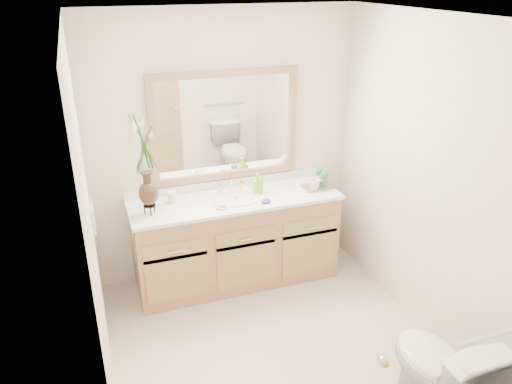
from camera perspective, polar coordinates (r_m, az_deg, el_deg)
name	(u,v)px	position (r m, az deg, el deg)	size (l,w,h in m)	color
floor	(277,349)	(3.99, 2.41, -17.51)	(2.60, 2.60, 0.00)	beige
ceiling	(284,17)	(3.00, 3.24, 19.34)	(2.40, 2.60, 0.02)	white
wall_back	(225,148)	(4.46, -3.54, 5.06)	(2.40, 0.02, 2.40)	beige
wall_front	(391,328)	(2.35, 15.16, -14.78)	(2.40, 0.02, 2.40)	beige
wall_left	(92,237)	(3.11, -18.23, -4.89)	(0.02, 2.60, 2.40)	beige
wall_right	(431,184)	(3.90, 19.33, 0.87)	(0.02, 2.60, 2.40)	beige
vanity	(236,241)	(4.54, -2.27, -5.65)	(1.80, 0.55, 0.80)	#AF7D55
counter	(236,200)	(4.35, -2.36, -0.89)	(1.84, 0.57, 0.03)	white
sink	(236,205)	(4.35, -2.28, -1.45)	(0.38, 0.34, 0.23)	white
mirror	(225,126)	(4.38, -3.52, 7.51)	(1.32, 0.04, 0.97)	white
switch_plate	(93,215)	(3.90, -18.15, -2.54)	(0.02, 0.12, 0.12)	white
door	(325,377)	(2.36, 7.95, -20.24)	(0.80, 0.03, 2.00)	#AF7D55
grab_bar	(500,333)	(2.92, 26.08, -14.29)	(0.03, 0.03, 0.55)	silver
toilet	(439,374)	(3.46, 20.15, -18.90)	(0.42, 0.75, 0.74)	white
flower_vase	(145,154)	(3.96, -12.61, 4.20)	(0.18, 0.18, 0.75)	black
tumbler	(172,197)	(4.30, -9.58, -0.59)	(0.07, 0.07, 0.10)	silver
soap_dish	(222,207)	(4.17, -3.89, -1.67)	(0.11, 0.11, 0.03)	silver
soap_bottle	(257,184)	(4.42, 0.16, 0.94)	(0.07, 0.08, 0.16)	#87DC33
purple_dish	(266,201)	(4.25, 1.14, -1.03)	(0.09, 0.07, 0.03)	#5A246D
tray	(317,187)	(4.59, 7.03, 0.62)	(0.27, 0.18, 0.01)	brown
mug_left	(315,184)	(4.50, 6.73, 0.91)	(0.10, 0.09, 0.10)	silver
mug_right	(316,180)	(4.58, 6.89, 1.37)	(0.10, 0.09, 0.10)	silver
goblet_front	(324,176)	(4.53, 7.82, 1.81)	(0.07, 0.07, 0.16)	#287A41
goblet_back	(319,173)	(4.62, 7.24, 2.22)	(0.07, 0.07, 0.15)	#287A41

